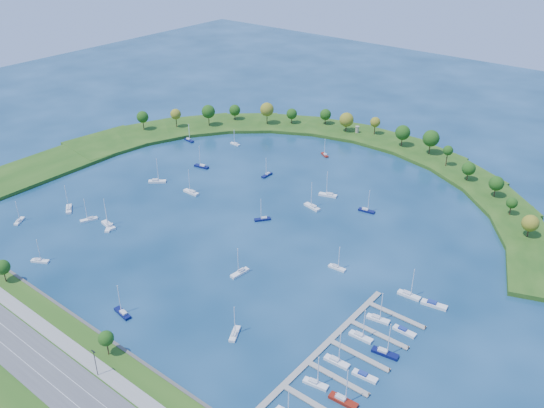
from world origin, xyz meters
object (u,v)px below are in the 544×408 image
Objects in this scene: moored_boat_8 at (89,219)px; moored_boat_12 at (325,154)px; dock_system at (337,361)px; moored_boat_6 at (337,267)px; docked_boat_3 at (343,400)px; moored_boat_20 at (108,225)px; moored_boat_9 at (109,227)px; moored_boat_14 at (191,192)px; moored_boat_0 at (40,260)px; moored_boat_11 at (312,206)px; docked_boat_2 at (315,383)px; moored_boat_19 at (189,140)px; moored_boat_2 at (235,143)px; moored_boat_10 at (235,333)px; moored_boat_18 at (263,218)px; docked_boat_8 at (378,318)px; moored_boat_15 at (267,174)px; docked_boat_11 at (434,304)px; moored_boat_7 at (240,272)px; moored_boat_17 at (157,181)px; harbor_tower at (357,129)px; moored_boat_3 at (367,210)px; moored_boat_1 at (202,166)px; docked_boat_7 at (385,352)px; docked_boat_10 at (409,294)px; moored_boat_4 at (69,208)px; moored_boat_13 at (328,194)px; docked_boat_5 at (365,376)px; docked_boat_9 at (404,331)px.

moored_boat_12 is (44.55, 133.35, -0.03)m from moored_boat_8.
moored_boat_6 is (-28.98, 44.66, 0.53)m from dock_system.
moored_boat_20 is at bearing 168.12° from docked_boat_3.
moored_boat_14 is (4.21, 48.65, 0.06)m from moored_boat_9.
moored_boat_0 is 0.81× the size of moored_boat_11.
moored_boat_11 is 1.14× the size of docked_boat_2.
moored_boat_19 reaches higher than moored_boat_0.
moored_boat_2 is 173.30m from moored_boat_10.
moored_boat_18 is (46.33, 1.74, -0.06)m from moored_boat_14.
moored_boat_20 is 132.35m from docked_boat_8.
moored_boat_19 is (-142.11, 115.66, -0.01)m from moored_boat_10.
docked_boat_11 is at bearing 66.92° from moored_boat_15.
moored_boat_12 is at bearing 122.02° from docked_boat_3.
moored_boat_17 is at bearing -104.69° from moored_boat_7.
moored_boat_8 reaches higher than moored_boat_15.
moored_boat_0 is 0.81× the size of moored_boat_17.
moored_boat_9 is 50.12m from moored_boat_17.
moored_boat_15 is at bearing -95.27° from harbor_tower.
dock_system is 6.11× the size of moored_boat_14.
moored_boat_20 is (-86.67, -87.17, 0.08)m from moored_boat_3.
moored_boat_0 is at bearing 111.52° from moored_boat_12.
moored_boat_9 is 140.99m from docked_boat_3.
moored_boat_3 is 80.86m from docked_boat_8.
moored_boat_1 is 0.95× the size of docked_boat_3.
moored_boat_10 is 1.04× the size of moored_boat_19.
moored_boat_1 reaches higher than moored_boat_8.
moored_boat_15 is at bearing 136.76° from docked_boat_7.
dock_system is at bearing 143.59° from moored_boat_2.
docked_boat_3 is (140.05, 15.59, 0.08)m from moored_boat_0.
docked_boat_8 is (148.51, -25.62, -0.04)m from moored_boat_17.
moored_boat_6 is 0.96× the size of moored_boat_9.
moored_boat_19 is (-69.92, 8.64, 0.01)m from moored_boat_15.
moored_boat_1 is 37.42m from moored_boat_2.
moored_boat_0 is 0.83× the size of docked_boat_7.
moored_boat_0 is 36.23m from moored_boat_20.
moored_boat_2 is 29.87m from moored_boat_19.
moored_boat_2 is at bearing 151.94° from moored_boat_9.
docked_boat_10 is (150.90, -5.91, -0.02)m from moored_boat_17.
moored_boat_1 reaches higher than moored_boat_6.
dock_system is 26.66m from docked_boat_8.
moored_boat_4 is 0.97× the size of moored_boat_14.
moored_boat_11 is 97.53m from moored_boat_20.
moored_boat_14 is at bearing 167.35° from docked_boat_11.
moored_boat_11 is at bearing 125.83° from docked_boat_3.
moored_boat_9 is at bearing -106.74° from moored_boat_17.
moored_boat_13 is 124.61m from docked_boat_5.
docked_boat_10 is (2.39, 59.38, 0.03)m from docked_boat_2.
docked_boat_9 is (158.97, -25.60, -0.33)m from moored_boat_17.
moored_boat_6 is 0.76× the size of moored_boat_20.
harbor_tower is at bearing 52.38° from moored_boat_0.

